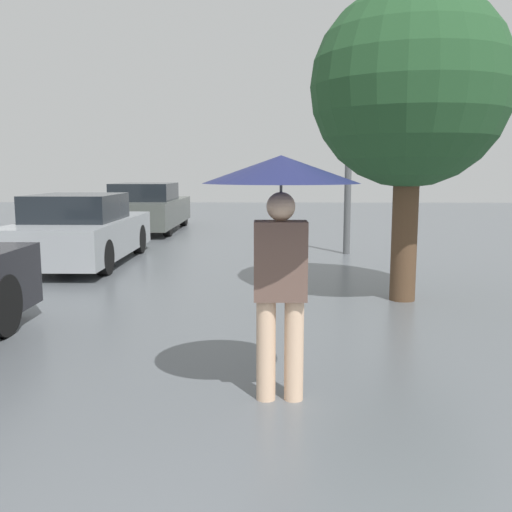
% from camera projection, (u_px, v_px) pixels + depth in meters
% --- Properties ---
extents(pedestrian, '(1.10, 1.10, 1.77)m').
position_uv_depth(pedestrian, '(281.00, 201.00, 3.98)').
color(pedestrian, beige).
rests_on(pedestrian, ground_plane).
extents(parked_car_middle, '(1.69, 4.03, 1.26)m').
position_uv_depth(parked_car_middle, '(81.00, 231.00, 10.31)').
color(parked_car_middle, '#9EA3A8').
rests_on(parked_car_middle, ground_plane).
extents(parked_car_farthest, '(1.82, 4.60, 1.33)m').
position_uv_depth(parked_car_farthest, '(147.00, 208.00, 15.98)').
color(parked_car_farthest, '#4C514C').
rests_on(parked_car_farthest, ground_plane).
extents(tree, '(2.47, 2.47, 3.92)m').
position_uv_depth(tree, '(410.00, 89.00, 7.03)').
color(tree, brown).
rests_on(tree, ground_plane).
extents(street_lamp, '(0.33, 0.33, 4.70)m').
position_uv_depth(street_lamp, '(350.00, 106.00, 11.15)').
color(street_lamp, '#515456').
rests_on(street_lamp, ground_plane).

